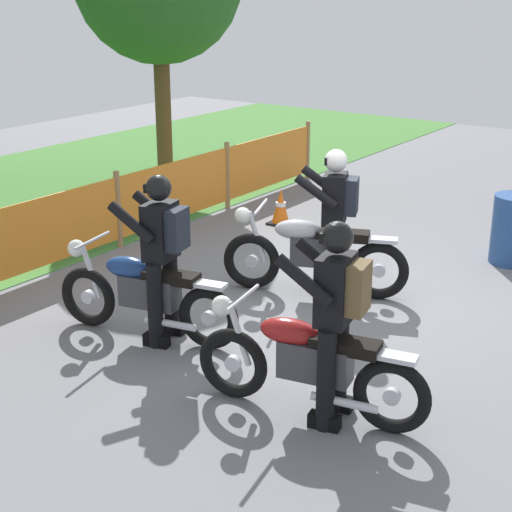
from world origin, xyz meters
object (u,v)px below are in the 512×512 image
motorcycle_lead (313,253)px  motorcycle_third (308,363)px  rider_trailing (162,250)px  traffic_cone (281,207)px  rider_third (336,312)px  motorcycle_trailing (144,293)px  rider_lead (335,215)px

motorcycle_lead → motorcycle_third: size_ratio=1.01×
rider_trailing → traffic_cone: 4.23m
traffic_cone → motorcycle_lead: bearing=-138.8°
motorcycle_lead → traffic_cone: 2.76m
motorcycle_lead → rider_trailing: rider_trailing is taller
rider_third → traffic_cone: (4.32, 3.37, -0.69)m
motorcycle_trailing → traffic_cone: motorcycle_trailing is taller
rider_lead → traffic_cone: bearing=-66.8°
motorcycle_third → rider_lead: bearing=-75.8°
rider_lead → rider_third: same height
motorcycle_third → traffic_cone: motorcycle_third is taller
motorcycle_lead → rider_trailing: 2.04m
motorcycle_trailing → motorcycle_lead: bearing=-123.7°
motorcycle_trailing → rider_third: (-0.30, -2.34, 0.49)m
rider_third → rider_lead: bearing=-71.2°
rider_trailing → motorcycle_third: bearing=156.3°
motorcycle_trailing → motorcycle_third: motorcycle_trailing is taller
rider_trailing → rider_third: size_ratio=1.00×
motorcycle_trailing → traffic_cone: (4.03, 1.04, -0.21)m
rider_lead → rider_trailing: size_ratio=1.00×
rider_third → rider_trailing: bearing=-20.4°
motorcycle_lead → traffic_cone: (2.07, 1.81, -0.23)m
rider_lead → traffic_cone: 2.91m
motorcycle_third → traffic_cone: bearing=-65.3°
motorcycle_trailing → rider_trailing: size_ratio=1.18×
rider_lead → rider_trailing: bearing=46.5°
motorcycle_trailing → rider_lead: rider_lead is taller
motorcycle_third → rider_lead: size_ratio=1.18×
motorcycle_third → traffic_cone: 5.39m
rider_trailing → traffic_cone: size_ratio=3.19×
rider_lead → rider_third: bearing=97.4°
motorcycle_trailing → motorcycle_third: size_ratio=1.00×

